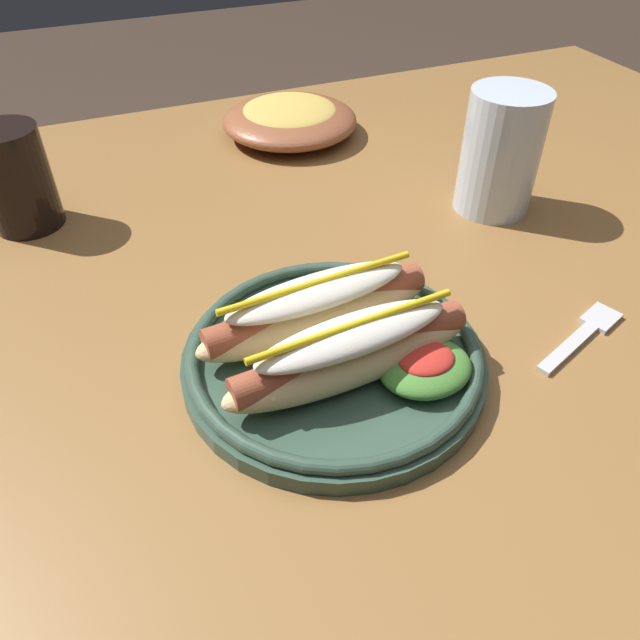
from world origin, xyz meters
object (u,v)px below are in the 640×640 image
soda_cup (16,179)px  side_bowl (290,118)px  fork (584,333)px  water_cup (501,152)px  hot_dog_plate (338,346)px

soda_cup → side_bowl: (0.36, 0.11, -0.03)m
fork → side_bowl: (-0.09, 0.51, 0.02)m
fork → water_cup: size_ratio=0.86×
soda_cup → fork: bearing=-41.4°
side_bowl → soda_cup: bearing=-162.9°
hot_dog_plate → side_bowl: 0.48m
fork → soda_cup: soda_cup is taller
water_cup → side_bowl: 0.32m
fork → side_bowl: side_bowl is taller
hot_dog_plate → water_cup: bearing=32.4°
hot_dog_plate → soda_cup: soda_cup is taller
fork → water_cup: 0.24m
water_cup → side_bowl: (-0.15, 0.28, -0.04)m
hot_dog_plate → side_bowl: (0.13, 0.46, -0.00)m
fork → hot_dog_plate: bearing=147.1°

